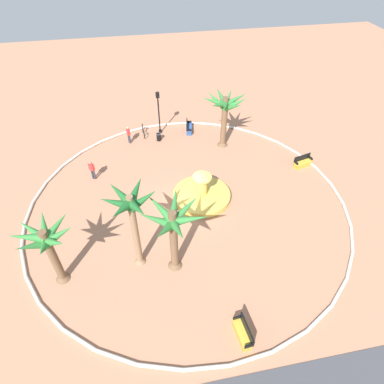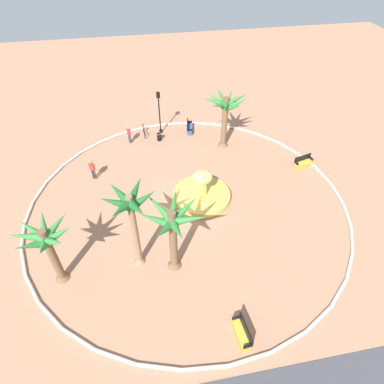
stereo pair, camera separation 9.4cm
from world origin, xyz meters
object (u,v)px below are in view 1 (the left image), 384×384
Objects in this scene: lamppost at (159,109)px; bicycle_red_frame at (143,132)px; fountain at (202,195)px; palm_tree_by_curb at (173,225)px; bench_east at (243,334)px; bench_west at (189,128)px; palm_tree_far_side at (46,243)px; trash_bin at (159,137)px; palm_tree_near_fountain at (225,108)px; person_cyclist_helmet at (128,134)px; bench_north at (303,163)px; person_cyclist_photo at (92,169)px; palm_tree_mid_plaza at (131,211)px.

bicycle_red_frame is (1.57, 0.14, -2.06)m from lamppost.
fountain is 7.04m from palm_tree_by_curb.
lamppost reaches higher than bicycle_red_frame.
bench_east is 0.99× the size of bench_west.
palm_tree_far_side is 15.59m from trash_bin.
person_cyclist_helmet is at bearing -13.13° from palm_tree_near_fountain.
bicycle_red_frame is at bearing -29.95° from bench_north.
bench_north is 14.48m from bicycle_red_frame.
bench_north is at bearing 143.15° from palm_tree_near_fountain.
bench_north is 12.78m from trash_bin.
person_cyclist_photo is at bearing -5.24° from bench_north.
bench_north is at bearing 139.50° from bench_west.
palm_tree_by_curb reaches higher than palm_tree_near_fountain.
person_cyclist_helmet is 0.99× the size of person_cyclist_photo.
palm_tree_by_curb is at bearing 63.10° from palm_tree_near_fountain.
bench_east is at bearing 54.40° from bench_north.
fountain is 0.74× the size of palm_tree_mid_plaza.
bench_west is at bearing -161.72° from trash_bin.
palm_tree_mid_plaza reaches higher than palm_tree_near_fountain.
palm_tree_by_curb is 2.34m from palm_tree_mid_plaza.
palm_tree_near_fountain reaches higher than bench_north.
palm_tree_by_curb is at bearing 63.01° from fountain.
bench_east is 0.39× the size of lamppost.
trash_bin is (2.98, 0.98, 0.04)m from bench_west.
bench_west is at bearing 177.76° from bicycle_red_frame.
bicycle_red_frame is at bearing -111.87° from palm_tree_far_side.
fountain is at bearing 120.28° from person_cyclist_helmet.
palm_tree_mid_plaza is (8.20, 11.37, 0.78)m from palm_tree_near_fountain.
fountain is 9.76m from person_cyclist_helmet.
palm_tree_by_curb is 2.92× the size of person_cyclist_helmet.
palm_tree_mid_plaza is 9.79m from person_cyclist_photo.
lamppost is (5.26, -3.09, -1.20)m from palm_tree_near_fountain.
fountain is 2.51× the size of person_cyclist_photo.
palm_tree_far_side is at bearing -2.59° from palm_tree_by_curb.
palm_tree_by_curb is (2.81, 5.52, 3.33)m from fountain.
bench_west is (-0.84, -19.78, 0.00)m from bench_east.
bench_west reaches higher than trash_bin.
bench_east is 0.95× the size of bicycle_red_frame.
bench_north is (-18.43, -7.45, -2.94)m from palm_tree_far_side.
lamppost is (-7.47, -14.81, -0.84)m from palm_tree_far_side.
palm_tree_by_curb reaches higher than person_cyclist_helmet.
person_cyclist_photo is (4.36, 5.68, 0.56)m from bicycle_red_frame.
palm_tree_far_side is 6.05× the size of trash_bin.
palm_tree_mid_plaza reaches higher than bench_west.
palm_tree_by_curb reaches higher than lamppost.
palm_tree_near_fountain is 11.84m from person_cyclist_photo.
person_cyclist_photo reaches higher than bench_west.
palm_tree_by_curb is at bearing 87.69° from trash_bin.
person_cyclist_helmet is at bearing -59.72° from fountain.
fountain reaches higher than bicycle_red_frame.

